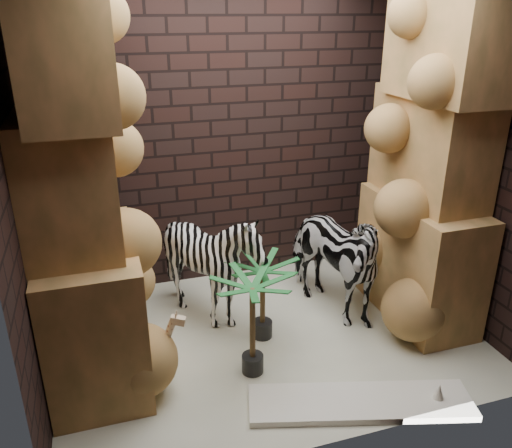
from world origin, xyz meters
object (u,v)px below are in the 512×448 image
object	(u,v)px
zebra_right	(329,249)
palm_front	(263,299)
giraffe_toy	(149,349)
zebra_left	(212,270)
surfboard	(360,402)
palm_back	(253,326)

from	to	relation	value
zebra_right	palm_front	xyz separation A→B (m)	(-0.69, -0.20, -0.29)
giraffe_toy	palm_front	xyz separation A→B (m)	(1.00, 0.36, 0.03)
zebra_right	giraffe_toy	xyz separation A→B (m)	(-1.69, -0.56, -0.32)
giraffe_toy	palm_front	bearing A→B (deg)	40.68
palm_front	zebra_left	bearing A→B (deg)	132.35
surfboard	zebra_left	bearing A→B (deg)	133.63
giraffe_toy	palm_back	bearing A→B (deg)	15.76
palm_front	surfboard	distance (m)	1.15
zebra_right	giraffe_toy	bearing A→B (deg)	-178.43
zebra_left	surfboard	world-z (taller)	zebra_left
palm_front	surfboard	xyz separation A→B (m)	(0.40, -1.02, -0.34)
zebra_right	palm_front	world-z (taller)	zebra_right
giraffe_toy	palm_back	size ratio (longest dim) A/B	0.80
giraffe_toy	surfboard	bearing A→B (deg)	-4.56
zebra_right	giraffe_toy	world-z (taller)	zebra_right
palm_front	surfboard	size ratio (longest dim) A/B	0.46
zebra_left	giraffe_toy	distance (m)	1.00
giraffe_toy	zebra_left	bearing A→B (deg)	69.31
zebra_left	palm_front	world-z (taller)	zebra_left
zebra_left	giraffe_toy	bearing A→B (deg)	-117.53
palm_back	surfboard	world-z (taller)	palm_back
giraffe_toy	surfboard	world-z (taller)	giraffe_toy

